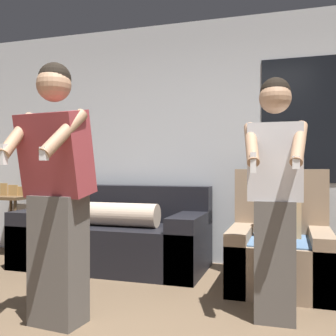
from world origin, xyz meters
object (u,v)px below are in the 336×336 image
object	(u,v)px
couch	(113,237)
side_table	(13,205)
armchair	(280,249)
person_left	(56,192)
person_right	(275,194)

from	to	relation	value
couch	side_table	world-z (taller)	side_table
armchair	side_table	bearing A→B (deg)	173.13
person_left	side_table	bearing A→B (deg)	135.14
side_table	person_left	distance (m)	2.46
armchair	person_right	distance (m)	1.00
side_table	couch	bearing A→B (deg)	-7.22
side_table	person_left	world-z (taller)	person_left
armchair	person_right	bearing A→B (deg)	-90.99
couch	person_left	bearing A→B (deg)	-78.83
side_table	person_right	xyz separation A→B (m)	(3.14, -1.21, 0.27)
person_left	person_right	xyz separation A→B (m)	(1.41, 0.51, -0.02)
couch	armchair	xyz separation A→B (m)	(1.72, -0.20, 0.01)
side_table	person_left	xyz separation A→B (m)	(1.73, -1.72, 0.29)
armchair	side_table	distance (m)	3.18
armchair	person_right	size ratio (longest dim) A/B	0.62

